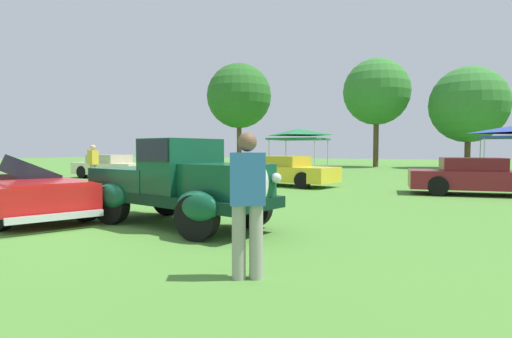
# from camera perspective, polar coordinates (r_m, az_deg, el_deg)

# --- Properties ---
(ground_plane) EXTENTS (120.00, 120.00, 0.00)m
(ground_plane) POSITION_cam_1_polar(r_m,az_deg,el_deg) (8.55, -14.81, -7.45)
(ground_plane) COLOR #4C8433
(feature_pickup_truck) EXTENTS (4.38, 2.54, 1.70)m
(feature_pickup_truck) POSITION_cam_1_polar(r_m,az_deg,el_deg) (8.26, -10.54, -1.73)
(feature_pickup_truck) COLOR black
(feature_pickup_truck) RESTS_ON ground_plane
(neighbor_convertible) EXTENTS (4.55, 3.30, 1.40)m
(neighbor_convertible) POSITION_cam_1_polar(r_m,az_deg,el_deg) (10.24, -28.55, -2.76)
(neighbor_convertible) COLOR red
(neighbor_convertible) RESTS_ON ground_plane
(show_car_cream) EXTENTS (4.51, 2.10, 1.22)m
(show_car_cream) POSITION_cam_1_polar(r_m,az_deg,el_deg) (22.77, -19.32, 0.30)
(show_car_cream) COLOR beige
(show_car_cream) RESTS_ON ground_plane
(show_car_yellow) EXTENTS (4.43, 2.58, 1.22)m
(show_car_yellow) POSITION_cam_1_polar(r_m,az_deg,el_deg) (17.14, 4.10, -0.29)
(show_car_yellow) COLOR yellow
(show_car_yellow) RESTS_ON ground_plane
(show_car_burgundy) EXTENTS (4.40, 2.24, 1.22)m
(show_car_burgundy) POSITION_cam_1_polar(r_m,az_deg,el_deg) (15.42, 27.99, -0.94)
(show_car_burgundy) COLOR maroon
(show_car_burgundy) RESTS_ON ground_plane
(spectator_near_truck) EXTENTS (0.47, 0.40, 1.69)m
(spectator_near_truck) POSITION_cam_1_polar(r_m,az_deg,el_deg) (4.77, -1.19, -4.30)
(spectator_near_truck) COLOR #9E998E
(spectator_near_truck) RESTS_ON ground_plane
(spectator_between_cars) EXTENTS (0.28, 0.42, 1.69)m
(spectator_between_cars) POSITION_cam_1_polar(r_m,az_deg,el_deg) (18.66, -21.45, 0.74)
(spectator_between_cars) COLOR #9E998E
(spectator_between_cars) RESTS_ON ground_plane
(canopy_tent_left_field) EXTENTS (3.02, 3.02, 2.71)m
(canopy_tent_left_field) POSITION_cam_1_polar(r_m,az_deg,el_deg) (24.65, 5.95, 4.85)
(canopy_tent_left_field) COLOR #B7B7BC
(canopy_tent_left_field) RESTS_ON ground_plane
(treeline_far_left) EXTENTS (5.89, 5.89, 9.33)m
(treeline_far_left) POSITION_cam_1_polar(r_m,az_deg,el_deg) (38.53, -2.33, 9.97)
(treeline_far_left) COLOR brown
(treeline_far_left) RESTS_ON ground_plane
(treeline_mid_left) EXTENTS (5.58, 5.58, 9.16)m
(treeline_mid_left) POSITION_cam_1_polar(r_m,az_deg,el_deg) (37.05, 16.23, 10.12)
(treeline_mid_left) COLOR brown
(treeline_mid_left) RESTS_ON ground_plane
(treeline_center) EXTENTS (5.93, 5.93, 7.97)m
(treeline_center) POSITION_cam_1_polar(r_m,az_deg,el_deg) (36.89, 27.16, 7.86)
(treeline_center) COLOR brown
(treeline_center) RESTS_ON ground_plane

